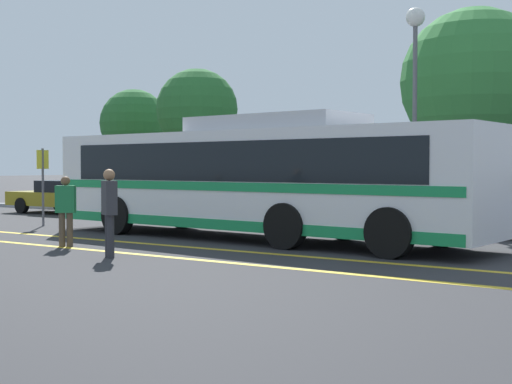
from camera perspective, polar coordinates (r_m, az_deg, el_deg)
ground_plane at (r=17.15m, az=3.08°, el=-3.90°), size 220.00×220.00×0.00m
lane_strip_0 at (r=15.59m, az=-4.52°, el=-4.48°), size 31.85×0.20×0.01m
lane_strip_1 at (r=14.40m, az=-8.42°, el=-5.04°), size 31.85×0.20×0.01m
curb_strip at (r=22.16m, az=8.03°, el=-2.37°), size 39.85×0.36×0.15m
transit_bus at (r=17.26m, az=0.05°, el=1.16°), size 12.31×3.52×2.97m
parked_car_0 at (r=27.76m, az=-14.78°, el=-0.33°), size 4.91×2.05×1.25m
parked_car_1 at (r=23.36m, az=-3.80°, el=-0.40°), size 4.18×2.14×1.58m
parked_car_2 at (r=20.53m, az=7.15°, el=-0.94°), size 4.34×1.88×1.40m
pedestrian_0 at (r=14.15m, az=-11.65°, el=-1.19°), size 0.47×0.40×1.73m
pedestrian_1 at (r=16.28m, az=-14.98°, el=-1.18°), size 0.47×0.42×1.56m
bus_stop_sign at (r=22.17m, az=-16.69°, el=1.16°), size 0.07×0.40×2.32m
street_lamp at (r=23.14m, az=12.61°, el=10.54°), size 0.60×0.60×6.73m
tree_0 at (r=27.90m, az=-4.74°, el=6.55°), size 3.17×3.17×5.57m
tree_1 at (r=25.73m, az=17.06°, el=8.42°), size 5.03×5.03×7.19m
tree_2 at (r=33.56m, az=-9.73°, el=5.42°), size 3.14×3.14×5.36m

